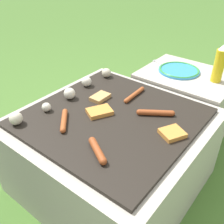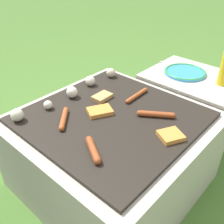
% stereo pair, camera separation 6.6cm
% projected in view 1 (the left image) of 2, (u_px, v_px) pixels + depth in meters
% --- Properties ---
extents(ground_plane, '(14.00, 14.00, 0.00)m').
position_uv_depth(ground_plane, '(112.00, 180.00, 1.45)').
color(ground_plane, '#47702D').
extents(grill, '(0.83, 0.83, 0.43)m').
position_uv_depth(grill, '(112.00, 151.00, 1.33)').
color(grill, '#B2AA9E').
rests_on(grill, ground_plane).
extents(side_ledge, '(0.44, 0.55, 0.43)m').
position_uv_depth(side_ledge, '(183.00, 104.00, 1.71)').
color(side_ledge, '#B2AA9E').
rests_on(side_ledge, ground_plane).
extents(sausage_front_center, '(0.11, 0.15, 0.03)m').
position_uv_depth(sausage_front_center, '(156.00, 113.00, 1.21)').
color(sausage_front_center, '#93421E').
rests_on(sausage_front_center, grill).
extents(sausage_front_right, '(0.09, 0.14, 0.03)m').
position_uv_depth(sausage_front_right, '(97.00, 150.00, 0.99)').
color(sausage_front_right, '#93421E').
rests_on(sausage_front_right, grill).
extents(sausage_back_left, '(0.13, 0.13, 0.02)m').
position_uv_depth(sausage_back_left, '(64.00, 120.00, 1.16)').
color(sausage_back_left, '#A34C23').
rests_on(sausage_back_left, grill).
extents(sausage_mid_right, '(0.18, 0.03, 0.02)m').
position_uv_depth(sausage_mid_right, '(134.00, 95.00, 1.36)').
color(sausage_mid_right, '#A34C23').
rests_on(sausage_mid_right, grill).
extents(bread_slice_center, '(0.12, 0.12, 0.02)m').
position_uv_depth(bread_slice_center, '(172.00, 133.00, 1.09)').
color(bread_slice_center, '#D18438').
rests_on(bread_slice_center, grill).
extents(bread_slice_left, '(0.14, 0.12, 0.02)m').
position_uv_depth(bread_slice_left, '(100.00, 112.00, 1.23)').
color(bread_slice_left, '#D18438').
rests_on(bread_slice_left, grill).
extents(bread_slice_right, '(0.10, 0.07, 0.02)m').
position_uv_depth(bread_slice_right, '(100.00, 97.00, 1.34)').
color(bread_slice_right, tan).
rests_on(bread_slice_right, grill).
extents(mushroom_row, '(0.67, 0.08, 0.06)m').
position_uv_depth(mushroom_row, '(68.00, 93.00, 1.34)').
color(mushroom_row, beige).
rests_on(mushroom_row, grill).
extents(plate_colorful, '(0.25, 0.25, 0.02)m').
position_uv_depth(plate_colorful, '(179.00, 70.00, 1.62)').
color(plate_colorful, '#338CCC').
rests_on(plate_colorful, side_ledge).
extents(condiment_bottle, '(0.06, 0.06, 0.22)m').
position_uv_depth(condiment_bottle, '(219.00, 64.00, 1.46)').
color(condiment_bottle, gold).
rests_on(condiment_bottle, side_ledge).
extents(fork_utensil, '(0.07, 0.16, 0.01)m').
position_uv_depth(fork_utensil, '(161.00, 64.00, 1.72)').
color(fork_utensil, silver).
rests_on(fork_utensil, side_ledge).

